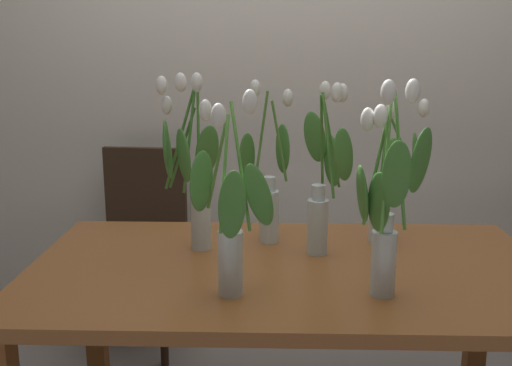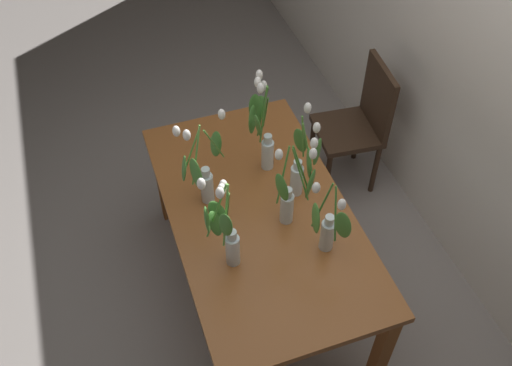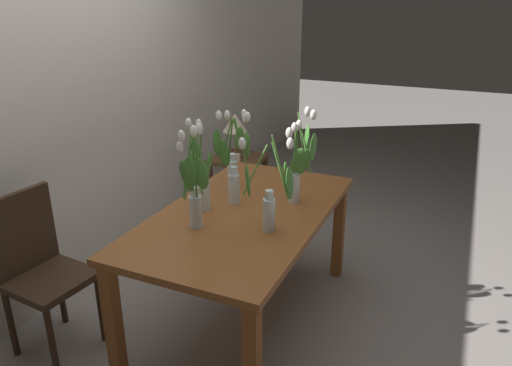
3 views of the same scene
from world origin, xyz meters
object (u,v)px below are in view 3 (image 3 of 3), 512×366
at_px(tulip_vase_1, 236,161).
at_px(pillar_candle, 237,158).
at_px(tulip_vase_5, 200,180).
at_px(tulip_vase_2, 271,196).
at_px(tulip_vase_3, 232,168).
at_px(tulip_vase_4, 299,167).
at_px(dining_table, 244,226).
at_px(dining_chair, 39,265).
at_px(side_table, 238,169).
at_px(tulip_vase_0, 195,188).
at_px(table_lamp, 235,124).

height_order(tulip_vase_1, pillar_candle, tulip_vase_1).
bearing_deg(tulip_vase_5, tulip_vase_2, -101.46).
height_order(tulip_vase_3, tulip_vase_4, tulip_vase_4).
distance_m(dining_table, dining_chair, 1.16).
xyz_separation_m(tulip_vase_2, side_table, (1.58, 0.98, -0.51)).
bearing_deg(tulip_vase_0, table_lamp, 20.09).
relative_size(tulip_vase_1, tulip_vase_5, 0.90).
height_order(tulip_vase_1, tulip_vase_4, tulip_vase_4).
bearing_deg(tulip_vase_2, tulip_vase_0, 112.65).
bearing_deg(side_table, tulip_vase_2, -148.27).
height_order(table_lamp, pillar_candle, table_lamp).
bearing_deg(tulip_vase_5, pillar_candle, 17.90).
height_order(tulip_vase_3, table_lamp, tulip_vase_3).
height_order(tulip_vase_2, pillar_candle, tulip_vase_2).
distance_m(tulip_vase_4, pillar_candle, 1.45).
relative_size(side_table, pillar_candle, 7.33).
bearing_deg(tulip_vase_5, table_lamp, 19.23).
xyz_separation_m(tulip_vase_5, side_table, (1.48, 0.50, -0.49)).
xyz_separation_m(tulip_vase_0, tulip_vase_4, (0.56, -0.38, -0.01)).
distance_m(tulip_vase_1, tulip_vase_3, 0.25).
distance_m(dining_table, tulip_vase_3, 0.35).
distance_m(tulip_vase_5, side_table, 1.64).
bearing_deg(tulip_vase_3, tulip_vase_4, -70.67).
relative_size(dining_table, pillar_candle, 21.33).
relative_size(tulip_vase_0, tulip_vase_1, 1.17).
bearing_deg(table_lamp, tulip_vase_0, -159.91).
distance_m(tulip_vase_1, tulip_vase_4, 0.48).
height_order(dining_table, tulip_vase_0, tulip_vase_0).
bearing_deg(table_lamp, side_table, -77.38).
distance_m(tulip_vase_4, dining_chair, 1.57).
bearing_deg(tulip_vase_4, tulip_vase_0, 146.16).
relative_size(tulip_vase_2, table_lamp, 1.41).
bearing_deg(pillar_candle, tulip_vase_4, -138.26).
distance_m(side_table, table_lamp, 0.42).
bearing_deg(pillar_candle, dining_table, -152.13).
xyz_separation_m(dining_table, side_table, (1.42, 0.74, -0.22)).
bearing_deg(dining_table, tulip_vase_4, -45.23).
xyz_separation_m(dining_table, tulip_vase_3, (0.11, 0.13, 0.31)).
bearing_deg(tulip_vase_2, side_table, 31.73).
relative_size(tulip_vase_2, tulip_vase_4, 0.96).
height_order(tulip_vase_5, dining_chair, tulip_vase_5).
height_order(tulip_vase_5, pillar_candle, tulip_vase_5).
distance_m(dining_table, pillar_candle, 1.46).
xyz_separation_m(tulip_vase_4, tulip_vase_5, (-0.31, 0.49, -0.06)).
bearing_deg(tulip_vase_3, side_table, 25.15).
xyz_separation_m(dining_table, tulip_vase_2, (-0.16, -0.24, 0.29)).
height_order(tulip_vase_4, pillar_candle, tulip_vase_4).
relative_size(tulip_vase_0, tulip_vase_5, 1.06).
height_order(tulip_vase_0, side_table, tulip_vase_0).
distance_m(tulip_vase_2, tulip_vase_4, 0.41).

